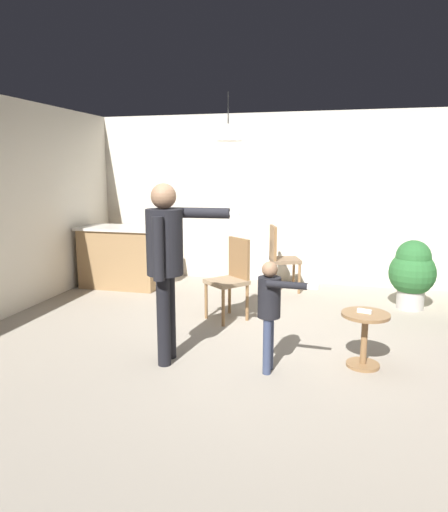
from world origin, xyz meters
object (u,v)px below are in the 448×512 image
side_table_by_couch (365,333)px  person_child (270,304)px  potted_plant_by_wall (412,271)px  dining_chair_by_counter (280,256)px  kitchen_counter (122,257)px  person_adult (166,254)px  dining_chair_near_wall (231,275)px  spare_remote_on_table (365,311)px

side_table_by_couch → person_child: (-0.84, -0.33, 0.31)m
potted_plant_by_wall → dining_chair_by_counter: bearing=165.0°
kitchen_counter → potted_plant_by_wall: kitchen_counter is taller
side_table_by_couch → person_adult: (-1.81, -0.33, 0.73)m
kitchen_counter → side_table_by_couch: (3.55, -2.22, -0.15)m
side_table_by_couch → dining_chair_near_wall: 1.89m
side_table_by_couch → spare_remote_on_table: spare_remote_on_table is taller
dining_chair_near_wall → person_child: bearing=155.9°
kitchen_counter → side_table_by_couch: size_ratio=2.42×
person_child → dining_chair_by_counter: (-0.27, 2.88, -0.09)m
side_table_by_couch → person_child: bearing=-158.7°
potted_plant_by_wall → spare_remote_on_table: bearing=-108.7°
person_child → dining_chair_by_counter: 2.89m
side_table_by_couch → kitchen_counter: bearing=148.0°
side_table_by_couch → person_child: size_ratio=0.51×
dining_chair_by_counter → spare_remote_on_table: size_ratio=7.69×
side_table_by_couch → dining_chair_by_counter: 2.79m
person_adult → dining_chair_near_wall: (0.29, 1.42, -0.51)m
side_table_by_couch → dining_chair_by_counter: (-1.11, 2.55, 0.22)m
dining_chair_near_wall → spare_remote_on_table: 1.86m
potted_plant_by_wall → spare_remote_on_table: potted_plant_by_wall is taller
kitchen_counter → dining_chair_by_counter: size_ratio=1.26×
potted_plant_by_wall → spare_remote_on_table: (-0.70, -2.06, 0.03)m
person_adult → dining_chair_near_wall: bearing=164.2°
kitchen_counter → person_adult: size_ratio=0.74×
kitchen_counter → spare_remote_on_table: kitchen_counter is taller
side_table_by_couch → potted_plant_by_wall: potted_plant_by_wall is taller
kitchen_counter → person_adult: person_adult is taller
kitchen_counter → dining_chair_near_wall: 2.32m
dining_chair_near_wall → spare_remote_on_table: bearing=-175.6°
side_table_by_couch → person_child: person_child is taller
spare_remote_on_table → kitchen_counter: bearing=148.0°
dining_chair_near_wall → potted_plant_by_wall: (2.21, 0.98, -0.04)m
dining_chair_near_wall → potted_plant_by_wall: size_ratio=1.09×
side_table_by_couch → dining_chair_by_counter: dining_chair_by_counter is taller
dining_chair_by_counter → potted_plant_by_wall: (1.80, -0.48, -0.04)m
kitchen_counter → dining_chair_by_counter: bearing=7.7°
potted_plant_by_wall → dining_chair_near_wall: bearing=-156.1°
side_table_by_couch → dining_chair_near_wall: dining_chair_near_wall is taller
person_child → dining_chair_by_counter: size_ratio=1.03×
dining_chair_by_counter → dining_chair_near_wall: same height
kitchen_counter → person_child: 3.72m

